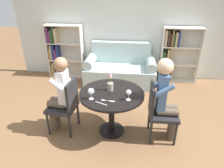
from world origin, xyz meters
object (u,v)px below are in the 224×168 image
at_px(person_left, 60,94).
at_px(person_right, 166,98).
at_px(chair_left, 66,104).
at_px(flower_vase, 110,85).
at_px(bookshelf_left, 61,51).
at_px(chair_right, 159,110).
at_px(wine_glass_left, 91,92).
at_px(couch, 120,70).
at_px(wine_glass_right, 129,93).
at_px(bookshelf_right, 174,55).

distance_m(person_left, person_right, 1.58).
bearing_deg(chair_left, flower_vase, 105.34).
height_order(bookshelf_left, chair_right, bookshelf_left).
xyz_separation_m(chair_left, wine_glass_left, (0.44, -0.16, 0.34)).
bearing_deg(bookshelf_left, couch, -10.19).
xyz_separation_m(couch, person_left, (-0.79, -1.86, 0.35)).
bearing_deg(wine_glass_right, wine_glass_left, -176.52).
xyz_separation_m(bookshelf_left, person_right, (2.29, -2.14, 0.05)).
distance_m(couch, flower_vase, 1.83).
relative_size(couch, bookshelf_right, 1.26).
distance_m(bookshelf_left, person_left, 2.24).
xyz_separation_m(bookshelf_left, person_left, (0.70, -2.13, 0.01)).
height_order(person_right, wine_glass_left, person_right).
bearing_deg(chair_left, couch, 165.29).
relative_size(chair_right, person_right, 0.70).
height_order(bookshelf_left, wine_glass_left, bookshelf_left).
bearing_deg(wine_glass_right, couch, 97.20).
xyz_separation_m(bookshelf_left, chair_left, (0.79, -2.14, -0.16)).
height_order(chair_left, person_left, person_left).
xyz_separation_m(chair_right, person_left, (-1.50, 0.02, 0.17)).
height_order(person_left, flower_vase, person_left).
distance_m(bookshelf_left, wine_glass_left, 2.62).
distance_m(couch, bookshelf_left, 1.56).
distance_m(bookshelf_left, wine_glass_right, 2.88).
height_order(bookshelf_left, person_right, bookshelf_left).
distance_m(chair_left, person_left, 0.19).
bearing_deg(couch, bookshelf_right, 11.92).
height_order(wine_glass_left, flower_vase, flower_vase).
xyz_separation_m(wine_glass_left, flower_vase, (0.24, 0.28, -0.02)).
relative_size(couch, flower_vase, 6.12).
distance_m(chair_right, person_right, 0.23).
relative_size(couch, person_left, 1.30).
relative_size(person_left, person_right, 0.97).
distance_m(chair_right, wine_glass_right, 0.58).
distance_m(chair_left, flower_vase, 0.76).
distance_m(couch, person_left, 2.05).
height_order(chair_left, chair_right, same).
bearing_deg(person_right, chair_left, 89.34).
bearing_deg(flower_vase, couch, 89.14).
height_order(bookshelf_right, person_right, bookshelf_right).
bearing_deg(chair_right, person_right, -89.58).
bearing_deg(person_right, wine_glass_left, 98.19).
relative_size(person_left, flower_vase, 4.69).
distance_m(couch, chair_right, 2.01).
bearing_deg(couch, bookshelf_left, 169.81).
xyz_separation_m(person_left, flower_vase, (0.77, 0.10, 0.15)).
xyz_separation_m(bookshelf_right, wine_glass_right, (-1.01, -2.27, 0.18)).
height_order(chair_left, wine_glass_left, chair_left).
relative_size(couch, wine_glass_right, 10.45).
relative_size(bookshelf_left, chair_right, 1.44).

